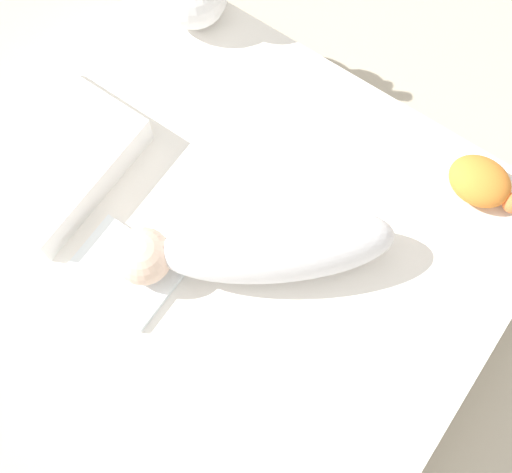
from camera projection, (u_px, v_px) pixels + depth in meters
ground_plane at (238, 263)px, 1.87m from camera, size 12.00×12.00×0.00m
bed_mattress at (237, 248)px, 1.76m from camera, size 1.25×1.03×0.24m
burp_cloth at (124, 272)px, 1.61m from camera, size 0.23×0.17×0.02m
swaddled_baby at (261, 245)px, 1.55m from camera, size 0.54×0.48×0.18m
pillow at (46, 153)px, 1.67m from camera, size 0.33×0.39×0.09m
turtle_plush at (482, 183)px, 1.65m from camera, size 0.19×0.12×0.09m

